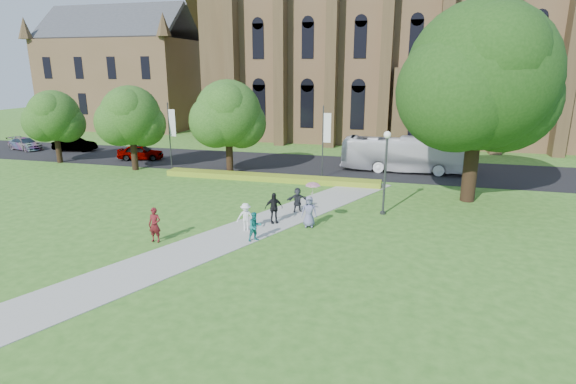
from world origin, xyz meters
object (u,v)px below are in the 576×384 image
(large_tree, at_px, (480,77))
(pedestrian_0, at_px, (155,225))
(tour_coach, at_px, (404,154))
(car_1, at_px, (75,144))
(streetlamp, at_px, (386,163))
(car_2, at_px, (25,144))
(car_0, at_px, (141,152))

(large_tree, height_order, pedestrian_0, large_tree)
(large_tree, distance_m, tour_coach, 11.63)
(pedestrian_0, bearing_deg, car_1, 133.17)
(streetlamp, height_order, car_2, streetlamp)
(large_tree, bearing_deg, pedestrian_0, -143.66)
(tour_coach, height_order, pedestrian_0, tour_coach)
(large_tree, xyz_separation_m, pedestrian_0, (-16.85, -12.40, -7.40))
(large_tree, height_order, car_1, large_tree)
(car_0, bearing_deg, car_2, 68.22)
(car_0, bearing_deg, streetlamp, -130.57)
(car_2, height_order, pedestrian_0, pedestrian_0)
(streetlamp, xyz_separation_m, car_1, (-34.41, 14.22, -2.53))
(tour_coach, height_order, car_0, tour_coach)
(tour_coach, height_order, car_2, tour_coach)
(streetlamp, height_order, car_1, streetlamp)
(large_tree, bearing_deg, car_2, 168.85)
(streetlamp, height_order, car_0, streetlamp)
(large_tree, distance_m, car_2, 47.48)
(large_tree, distance_m, car_0, 31.84)
(tour_coach, xyz_separation_m, car_0, (-25.66, -1.13, -0.79))
(car_1, relative_size, car_2, 0.98)
(car_1, relative_size, pedestrian_0, 2.45)
(streetlamp, height_order, pedestrian_0, streetlamp)
(car_2, bearing_deg, tour_coach, -74.94)
(streetlamp, bearing_deg, car_2, 161.47)
(car_1, bearing_deg, car_2, 85.52)
(car_1, distance_m, pedestrian_0, 31.95)
(streetlamp, relative_size, pedestrian_0, 2.83)
(large_tree, xyz_separation_m, car_0, (-30.07, 7.20, -7.60))
(large_tree, height_order, car_0, large_tree)
(car_0, relative_size, car_1, 0.97)
(streetlamp, relative_size, car_0, 1.19)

